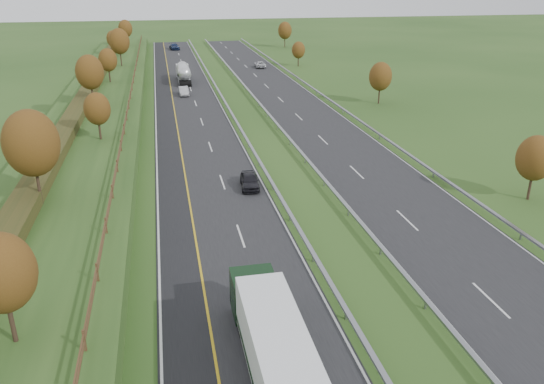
{
  "coord_description": "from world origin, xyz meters",
  "views": [
    {
      "loc": [
        -3.94,
        -13.79,
        18.79
      ],
      "look_at": [
        4.42,
        26.21,
        2.2
      ],
      "focal_mm": 35.0,
      "sensor_mm": 36.0,
      "label": 1
    }
  ],
  "objects_px": {
    "car_silver_mid": "(184,91)",
    "car_oncoming": "(260,64)",
    "road_tanker": "(184,72)",
    "car_dark_near": "(250,180)",
    "car_small_far": "(174,47)",
    "box_lorry": "(281,369)"
  },
  "relations": [
    {
      "from": "box_lorry",
      "to": "car_oncoming",
      "type": "distance_m",
      "value": 101.49
    },
    {
      "from": "road_tanker",
      "to": "car_silver_mid",
      "type": "height_order",
      "value": "road_tanker"
    },
    {
      "from": "car_dark_near",
      "to": "road_tanker",
      "type": "bearing_deg",
      "value": 97.95
    },
    {
      "from": "car_dark_near",
      "to": "car_silver_mid",
      "type": "xyz_separation_m",
      "value": [
        -3.87,
        44.84,
        0.0
      ]
    },
    {
      "from": "car_dark_near",
      "to": "car_oncoming",
      "type": "xyz_separation_m",
      "value": [
        14.48,
        71.85,
        -0.04
      ]
    },
    {
      "from": "box_lorry",
      "to": "car_dark_near",
      "type": "distance_m",
      "value": 28.3
    },
    {
      "from": "car_silver_mid",
      "to": "road_tanker",
      "type": "bearing_deg",
      "value": 85.68
    },
    {
      "from": "car_small_far",
      "to": "car_oncoming",
      "type": "height_order",
      "value": "car_small_far"
    },
    {
      "from": "car_silver_mid",
      "to": "car_oncoming",
      "type": "height_order",
      "value": "car_silver_mid"
    },
    {
      "from": "car_dark_near",
      "to": "car_silver_mid",
      "type": "height_order",
      "value": "car_silver_mid"
    },
    {
      "from": "box_lorry",
      "to": "road_tanker",
      "type": "distance_m",
      "value": 85.49
    },
    {
      "from": "car_oncoming",
      "to": "box_lorry",
      "type": "bearing_deg",
      "value": 84.01
    },
    {
      "from": "box_lorry",
      "to": "car_dark_near",
      "type": "xyz_separation_m",
      "value": [
        3.26,
        28.07,
        -1.57
      ]
    },
    {
      "from": "road_tanker",
      "to": "car_small_far",
      "type": "relative_size",
      "value": 2.01
    },
    {
      "from": "car_silver_mid",
      "to": "car_small_far",
      "type": "distance_m",
      "value": 63.07
    },
    {
      "from": "road_tanker",
      "to": "car_oncoming",
      "type": "distance_m",
      "value": 22.84
    },
    {
      "from": "car_dark_near",
      "to": "car_small_far",
      "type": "distance_m",
      "value": 107.96
    },
    {
      "from": "box_lorry",
      "to": "car_dark_near",
      "type": "bearing_deg",
      "value": 83.37
    },
    {
      "from": "car_dark_near",
      "to": "box_lorry",
      "type": "bearing_deg",
      "value": -91.85
    },
    {
      "from": "car_oncoming",
      "to": "road_tanker",
      "type": "bearing_deg",
      "value": 43.33
    },
    {
      "from": "car_small_far",
      "to": "car_oncoming",
      "type": "xyz_separation_m",
      "value": [
        17.61,
        -36.06,
        -0.13
      ]
    },
    {
      "from": "road_tanker",
      "to": "car_oncoming",
      "type": "relative_size",
      "value": 2.31
    }
  ]
}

